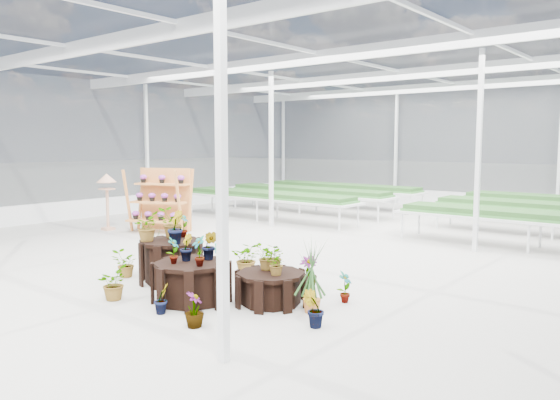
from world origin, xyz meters
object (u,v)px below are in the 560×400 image
Objects in this scene: plinth_tall at (171,261)px; plinth_low at (271,288)px; shelf_rack at (159,200)px; bird_table at (107,202)px; plinth_mid at (192,282)px.

plinth_low is at bearing 2.60° from plinth_tall.
plinth_low is at bearing -47.79° from shelf_rack.
shelf_rack is at bearing 50.03° from bird_table.
plinth_low is at bearing 5.20° from bird_table.
plinth_tall reaches higher than plinth_mid.
plinth_mid is at bearing -145.01° from plinth_low.
bird_table is at bearing 162.65° from plinth_low.
shelf_rack reaches higher than plinth_low.
shelf_rack is 1.56m from bird_table.
bird_table is (-8.12, 2.54, 0.56)m from plinth_low.
plinth_mid is 0.68× the size of shelf_rack.
plinth_tall is 0.92× the size of plinth_mid.
plinth_low is (2.20, 0.10, -0.13)m from plinth_tall.
plinth_mid reaches higher than plinth_low.
plinth_mid is at bearing -56.58° from shelf_rack.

